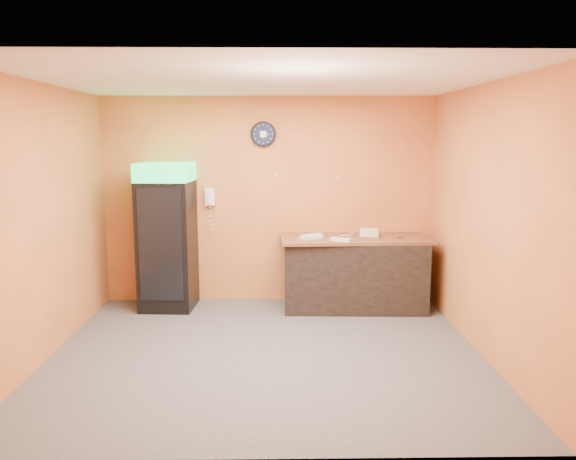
{
  "coord_description": "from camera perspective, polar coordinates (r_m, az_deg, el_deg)",
  "views": [
    {
      "loc": [
        0.13,
        -5.65,
        2.24
      ],
      "look_at": [
        0.24,
        0.6,
        1.22
      ],
      "focal_mm": 35.0,
      "sensor_mm": 36.0,
      "label": 1
    }
  ],
  "objects": [
    {
      "name": "left_wall",
      "position": [
        6.19,
        -23.6,
        0.72
      ],
      "size": [
        0.02,
        4.0,
        2.8
      ],
      "primitive_type": "cube",
      "color": "orange",
      "rests_on": "floor"
    },
    {
      "name": "prep_counter",
      "position": [
        7.53,
        6.76,
        -4.46
      ],
      "size": [
        1.86,
        0.88,
        0.92
      ],
      "primitive_type": "cube",
      "rotation": [
        0.0,
        0.0,
        -0.04
      ],
      "color": "black",
      "rests_on": "floor"
    },
    {
      "name": "kitchen_tool",
      "position": [
        7.46,
        6.46,
        -0.43
      ],
      "size": [
        0.06,
        0.06,
        0.06
      ],
      "primitive_type": "cylinder",
      "color": "silver",
      "rests_on": "butcher_paper"
    },
    {
      "name": "wrapped_sandwich_left",
      "position": [
        7.25,
        2.38,
        -0.75
      ],
      "size": [
        0.31,
        0.22,
        0.04
      ],
      "primitive_type": "cube",
      "rotation": [
        0.0,
        0.0,
        0.44
      ],
      "color": "silver",
      "rests_on": "butcher_paper"
    },
    {
      "name": "wrapped_sandwich_right",
      "position": [
        7.37,
        2.55,
        -0.58
      ],
      "size": [
        0.29,
        0.26,
        0.04
      ],
      "primitive_type": "cube",
      "rotation": [
        0.0,
        0.0,
        0.67
      ],
      "color": "silver",
      "rests_on": "butcher_paper"
    },
    {
      "name": "beverage_cooler",
      "position": [
        7.51,
        -12.2,
        -0.86
      ],
      "size": [
        0.71,
        0.73,
        1.93
      ],
      "rotation": [
        0.0,
        0.0,
        -0.06
      ],
      "color": "black",
      "rests_on": "floor"
    },
    {
      "name": "sub_roll_stack",
      "position": [
        7.49,
        8.3,
        -0.27
      ],
      "size": [
        0.26,
        0.18,
        0.11
      ],
      "rotation": [
        0.0,
        0.0,
        -0.41
      ],
      "color": "#F7E6C0",
      "rests_on": "butcher_paper"
    },
    {
      "name": "wall_phone",
      "position": [
        7.69,
        -7.95,
        3.34
      ],
      "size": [
        0.13,
        0.11,
        0.23
      ],
      "color": "white",
      "rests_on": "back_wall"
    },
    {
      "name": "butcher_paper",
      "position": [
        7.43,
        6.83,
        -0.88
      ],
      "size": [
        1.98,
        0.9,
        0.04
      ],
      "primitive_type": "cube",
      "rotation": [
        0.0,
        0.0,
        0.03
      ],
      "color": "brown",
      "rests_on": "prep_counter"
    },
    {
      "name": "wall_clock",
      "position": [
        7.62,
        -2.53,
        9.7
      ],
      "size": [
        0.34,
        0.06,
        0.34
      ],
      "color": "black",
      "rests_on": "back_wall"
    },
    {
      "name": "back_wall",
      "position": [
        7.7,
        -1.96,
        3.02
      ],
      "size": [
        4.5,
        0.02,
        2.8
      ],
      "primitive_type": "cube",
      "color": "orange",
      "rests_on": "floor"
    },
    {
      "name": "right_wall",
      "position": [
        6.09,
        19.38,
        0.85
      ],
      "size": [
        0.02,
        4.0,
        2.8
      ],
      "primitive_type": "cube",
      "color": "orange",
      "rests_on": "floor"
    },
    {
      "name": "floor",
      "position": [
        6.08,
        -2.2,
        -12.33
      ],
      "size": [
        4.5,
        4.5,
        0.0
      ],
      "primitive_type": "plane",
      "color": "#47474C",
      "rests_on": "ground"
    },
    {
      "name": "wrapped_sandwich_mid",
      "position": [
        7.12,
        5.39,
        -0.98
      ],
      "size": [
        0.28,
        0.22,
        0.04
      ],
      "primitive_type": "cube",
      "rotation": [
        0.0,
        0.0,
        -0.52
      ],
      "color": "silver",
      "rests_on": "butcher_paper"
    },
    {
      "name": "ceiling",
      "position": [
        5.68,
        -2.38,
        14.95
      ],
      "size": [
        4.5,
        4.0,
        0.02
      ],
      "primitive_type": "cube",
      "color": "white",
      "rests_on": "back_wall"
    }
  ]
}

